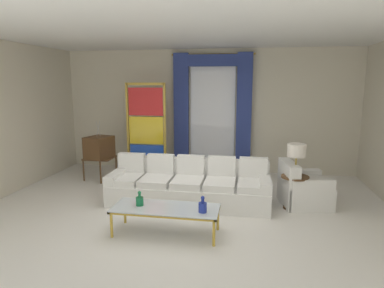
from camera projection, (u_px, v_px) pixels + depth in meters
The scene contains 15 objects.
ground_plane at pixel (182, 214), 5.73m from camera, with size 16.00×16.00×0.00m, color white.
wall_rear at pixel (207, 111), 8.42m from camera, with size 8.00×0.12×3.00m, color beige.
wall_left at pixel (7, 118), 6.67m from camera, with size 0.12×7.00×3.00m, color beige.
ceiling_slab at pixel (191, 36), 5.95m from camera, with size 8.00×7.60×0.04m, color white.
curtained_window at pixel (212, 102), 8.19m from camera, with size 2.00×0.17×2.70m.
couch_white_long at pixel (189, 187), 6.23m from camera, with size 2.93×0.96×0.86m.
coffee_table at pixel (166, 209), 4.93m from camera, with size 1.56×0.60×0.41m.
bottle_blue_decanter at pixel (140, 200), 4.98m from camera, with size 0.11×0.11×0.22m.
bottle_crystal_tall at pixel (203, 207), 4.72m from camera, with size 0.12×0.12×0.24m.
vintage_tv at pixel (99, 148), 7.67m from camera, with size 0.64×0.70×1.35m.
armchair_white at pixel (302, 190), 6.12m from camera, with size 0.95×0.94×0.80m.
stained_glass_divider at pixel (146, 132), 7.87m from camera, with size 0.95×0.05×2.20m.
peacock_figurine at pixel (162, 171), 7.62m from camera, with size 0.44×0.60×0.50m.
round_side_table at pixel (294, 189), 5.92m from camera, with size 0.48×0.48×0.59m.
table_lamp_brass at pixel (297, 152), 5.80m from camera, with size 0.32×0.32×0.57m.
Camera 1 is at (1.12, -5.30, 2.21)m, focal length 31.54 mm.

